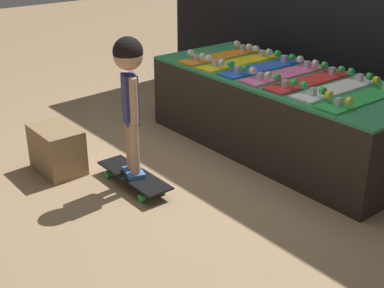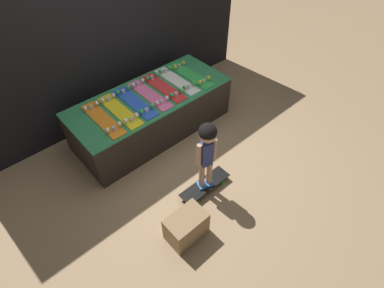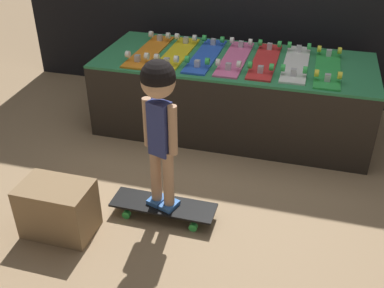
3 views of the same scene
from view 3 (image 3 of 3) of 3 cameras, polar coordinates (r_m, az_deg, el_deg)
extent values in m
plane|color=#9E7F5B|center=(3.44, 3.22, -2.03)|extent=(16.00, 16.00, 0.00)
cube|color=black|center=(3.77, 5.24, 6.19)|extent=(2.19, 0.92, 0.59)
cube|color=#2D7F4C|center=(3.65, 5.47, 10.53)|extent=(2.19, 0.92, 0.02)
cube|color=orange|center=(3.80, -5.43, 11.66)|extent=(0.18, 0.80, 0.01)
cube|color=#B7B7BC|center=(4.03, -4.13, 13.32)|extent=(0.04, 0.04, 0.05)
cylinder|color=white|center=(4.00, -3.05, 13.59)|extent=(0.03, 0.05, 0.05)
cylinder|color=white|center=(4.05, -5.22, 13.73)|extent=(0.03, 0.05, 0.05)
cube|color=#B7B7BC|center=(3.56, -6.95, 10.76)|extent=(0.04, 0.04, 0.05)
cylinder|color=white|center=(3.53, -5.77, 11.05)|extent=(0.03, 0.05, 0.05)
cylinder|color=white|center=(3.58, -8.16, 11.23)|extent=(0.03, 0.05, 0.05)
cube|color=yellow|center=(3.73, -1.94, 11.37)|extent=(0.18, 0.80, 0.01)
cube|color=#B7B7BC|center=(3.96, -0.79, 13.06)|extent=(0.04, 0.04, 0.05)
cylinder|color=white|center=(3.93, 0.34, 13.32)|extent=(0.03, 0.05, 0.05)
cylinder|color=white|center=(3.97, -1.91, 13.50)|extent=(0.03, 0.05, 0.05)
cube|color=#B7B7BC|center=(3.48, -3.26, 10.45)|extent=(0.04, 0.04, 0.05)
cylinder|color=white|center=(3.45, -2.01, 10.73)|extent=(0.03, 0.05, 0.05)
cylinder|color=white|center=(3.50, -4.51, 10.94)|extent=(0.03, 0.05, 0.05)
cube|color=blue|center=(3.68, 1.75, 11.13)|extent=(0.18, 0.80, 0.01)
cube|color=#B7B7BC|center=(3.92, 2.72, 12.84)|extent=(0.04, 0.04, 0.05)
cylinder|color=green|center=(3.89, 3.89, 13.08)|extent=(0.03, 0.05, 0.05)
cylinder|color=green|center=(3.93, 1.59, 13.30)|extent=(0.03, 0.05, 0.05)
cube|color=#B7B7BC|center=(3.43, 0.67, 10.19)|extent=(0.04, 0.04, 0.05)
cylinder|color=green|center=(3.41, 1.97, 10.46)|extent=(0.03, 0.05, 0.05)
cylinder|color=green|center=(3.45, -0.60, 10.71)|extent=(0.03, 0.05, 0.05)
cube|color=pink|center=(3.64, 5.47, 10.75)|extent=(0.18, 0.80, 0.01)
cube|color=#B7B7BC|center=(3.88, 6.25, 12.49)|extent=(0.04, 0.04, 0.05)
cylinder|color=white|center=(3.86, 7.44, 12.72)|extent=(0.03, 0.05, 0.05)
cylinder|color=white|center=(3.88, 5.10, 12.97)|extent=(0.03, 0.05, 0.05)
cube|color=#B7B7BC|center=(3.39, 4.64, 9.79)|extent=(0.04, 0.04, 0.05)
cylinder|color=white|center=(3.37, 5.98, 10.04)|extent=(0.03, 0.05, 0.05)
cylinder|color=white|center=(3.39, 3.34, 10.33)|extent=(0.03, 0.05, 0.05)
cube|color=red|center=(3.62, 9.25, 10.35)|extent=(0.18, 0.80, 0.01)
cube|color=#B7B7BC|center=(3.85, 9.83, 12.12)|extent=(0.04, 0.04, 0.05)
cylinder|color=green|center=(3.84, 11.04, 12.33)|extent=(0.03, 0.05, 0.05)
cylinder|color=green|center=(3.85, 8.68, 12.62)|extent=(0.03, 0.05, 0.05)
cube|color=#B7B7BC|center=(3.36, 8.70, 9.36)|extent=(0.04, 0.04, 0.05)
cylinder|color=green|center=(3.35, 10.07, 9.59)|extent=(0.03, 0.05, 0.05)
cylinder|color=green|center=(3.36, 7.39, 9.92)|extent=(0.03, 0.05, 0.05)
cube|color=white|center=(3.61, 13.06, 9.91)|extent=(0.18, 0.80, 0.01)
cube|color=#B7B7BC|center=(3.85, 13.42, 11.70)|extent=(0.04, 0.04, 0.05)
cylinder|color=green|center=(3.84, 14.66, 11.89)|extent=(0.03, 0.05, 0.05)
cylinder|color=green|center=(3.84, 12.29, 12.21)|extent=(0.03, 0.05, 0.05)
cube|color=#B7B7BC|center=(3.35, 12.78, 8.88)|extent=(0.04, 0.04, 0.05)
cylinder|color=green|center=(3.34, 14.18, 9.10)|extent=(0.03, 0.05, 0.05)
cylinder|color=green|center=(3.35, 11.49, 9.46)|extent=(0.03, 0.05, 0.05)
cube|color=green|center=(3.58, 16.85, 9.16)|extent=(0.18, 0.80, 0.01)
cube|color=#B7B7BC|center=(3.81, 17.00, 11.01)|extent=(0.04, 0.04, 0.05)
cylinder|color=yellow|center=(3.81, 18.24, 11.19)|extent=(0.03, 0.05, 0.05)
cylinder|color=yellow|center=(3.80, 15.86, 11.54)|extent=(0.03, 0.05, 0.05)
cube|color=#B7B7BC|center=(3.32, 16.84, 8.07)|extent=(0.04, 0.04, 0.05)
cylinder|color=yellow|center=(3.31, 18.27, 8.27)|extent=(0.03, 0.05, 0.05)
cylinder|color=yellow|center=(3.31, 15.55, 8.67)|extent=(0.03, 0.05, 0.05)
cube|color=black|center=(2.86, -3.66, -7.73)|extent=(0.67, 0.20, 0.01)
cube|color=#B7B7BC|center=(2.83, 0.62, -9.01)|extent=(0.04, 0.04, 0.05)
cylinder|color=green|center=(2.91, 1.06, -8.36)|extent=(0.05, 0.03, 0.05)
cylinder|color=green|center=(2.79, 0.16, -10.50)|extent=(0.05, 0.03, 0.05)
cube|color=#B7B7BC|center=(2.95, -7.71, -7.45)|extent=(0.04, 0.04, 0.05)
cylinder|color=green|center=(3.03, -7.07, -6.87)|extent=(0.05, 0.03, 0.05)
cylinder|color=green|center=(2.91, -8.32, -8.84)|extent=(0.05, 0.03, 0.05)
cube|color=#3870C6|center=(2.83, -2.89, -7.74)|extent=(0.12, 0.14, 0.03)
cylinder|color=tan|center=(2.70, -3.01, -4.37)|extent=(0.07, 0.07, 0.38)
cube|color=#3870C6|center=(2.87, -4.44, -7.07)|extent=(0.12, 0.14, 0.03)
cylinder|color=tan|center=(2.75, -4.61, -3.73)|extent=(0.07, 0.07, 0.38)
cube|color=navy|center=(2.55, -4.07, 1.97)|extent=(0.14, 0.12, 0.33)
cylinder|color=tan|center=(2.50, -2.46, 1.72)|extent=(0.05, 0.05, 0.30)
cylinder|color=tan|center=(2.59, -5.65, 2.77)|extent=(0.05, 0.05, 0.30)
sphere|color=tan|center=(2.42, -4.33, 7.96)|extent=(0.19, 0.19, 0.19)
sphere|color=black|center=(2.41, -4.35, 8.48)|extent=(0.19, 0.19, 0.19)
cube|color=#8E704C|center=(2.81, -16.65, -7.89)|extent=(0.42, 0.27, 0.33)
camera|label=1|loc=(2.09, 93.66, -5.95)|focal=50.00mm
camera|label=2|loc=(2.64, -77.66, 36.28)|focal=28.00mm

